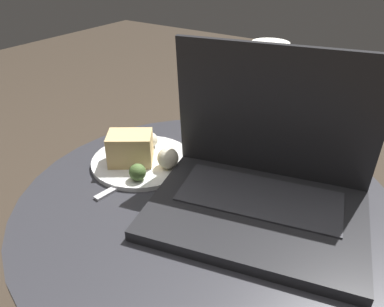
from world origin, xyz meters
name	(u,v)px	position (x,y,z in m)	size (l,w,h in m)	color
table	(205,259)	(0.00, 0.00, 0.35)	(0.63, 0.63, 0.49)	black
laptop	(261,180)	(0.08, 0.03, 0.55)	(0.37, 0.31, 0.25)	#232326
beer_glass	(264,102)	(0.01, 0.19, 0.61)	(0.07, 0.07, 0.22)	gold
snack_plate	(140,155)	(-0.16, 0.02, 0.51)	(0.19, 0.19, 0.07)	white
fork	(138,176)	(-0.14, -0.01, 0.50)	(0.04, 0.16, 0.01)	silver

